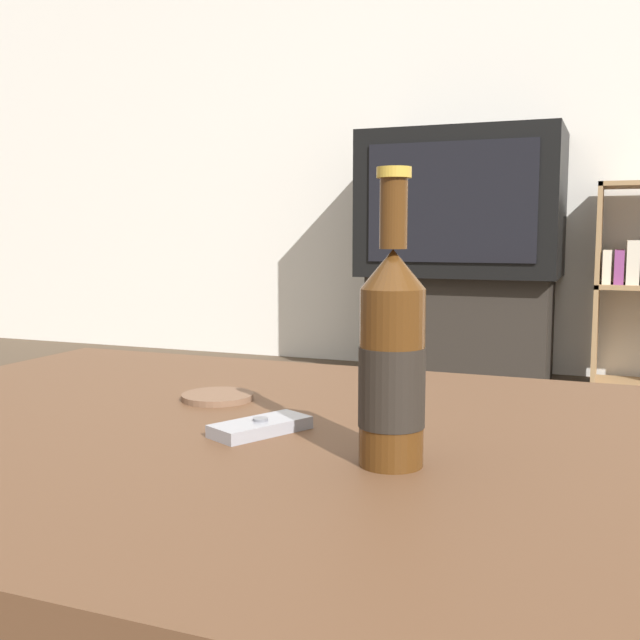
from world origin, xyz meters
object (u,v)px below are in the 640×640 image
(television, at_px, (463,205))
(beer_bottle, at_px, (392,359))
(tv_stand, at_px, (460,327))
(cell_phone, at_px, (261,427))

(television, bearing_deg, beer_bottle, -80.32)
(tv_stand, relative_size, cell_phone, 6.64)
(tv_stand, xyz_separation_m, beer_bottle, (0.48, -2.83, 0.32))
(tv_stand, bearing_deg, beer_bottle, -80.33)
(tv_stand, relative_size, television, 0.92)
(cell_phone, bearing_deg, beer_bottle, 7.60)
(television, distance_m, beer_bottle, 2.87)
(television, distance_m, cell_phone, 2.80)
(tv_stand, bearing_deg, television, -90.00)
(beer_bottle, height_order, cell_phone, beer_bottle)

